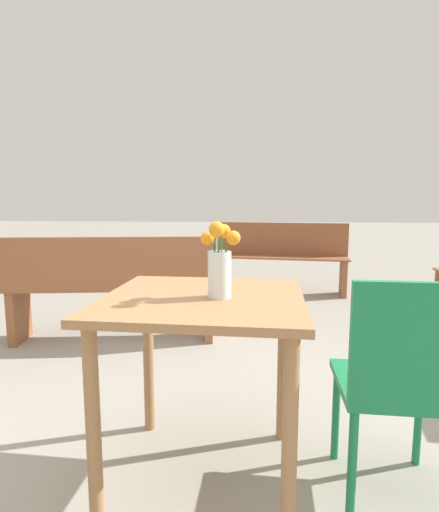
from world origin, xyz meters
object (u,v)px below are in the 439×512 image
Objects in this scene: flower_vase at (220,267)px; bench_middle at (112,285)px; cafe_chair at (400,378)px; table_front at (203,328)px; bench_far at (281,255)px.

bench_middle is at bearing 122.65° from flower_vase.
bench_middle is at bearing 135.58° from cafe_chair.
flower_vase is 1.85m from bench_middle.
bench_far reaches higher than table_front.
bench_middle is (-0.97, 1.52, -0.41)m from flower_vase.
cafe_chair is 0.53× the size of bench_far.
bench_middle reaches higher than table_front.
table_front is at bearing 172.35° from cafe_chair.
table_front is 2.74× the size of flower_vase.
bench_middle and bench_far have the same top height.
table_front is 0.73m from cafe_chair.
flower_vase reaches higher than cafe_chair.
bench_middle is at bearing 121.25° from table_front.
bench_middle is (-1.62, 1.59, -0.03)m from cafe_chair.
table_front is at bearing -99.02° from bench_far.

